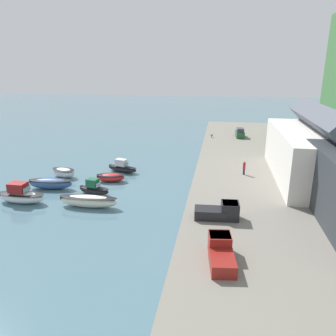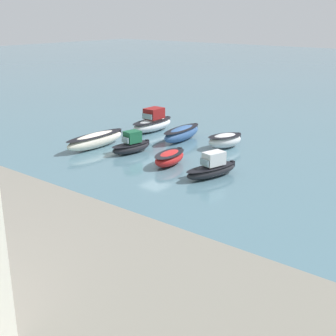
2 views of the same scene
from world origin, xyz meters
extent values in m
plane|color=slate|center=(0.00, 0.00, 0.00)|extent=(320.00, 320.00, 0.00)
ellipsoid|color=black|center=(-6.82, 0.35, 0.55)|extent=(2.90, 5.59, 1.09)
ellipsoid|color=black|center=(-6.82, 0.35, 0.93)|extent=(2.99, 5.71, 0.12)
cube|color=silver|center=(-6.89, 0.09, 1.68)|extent=(1.62, 2.12, 1.17)
cube|color=#8CA5B2|center=(-6.61, 1.14, 1.50)|extent=(1.04, 0.37, 0.59)
cube|color=black|center=(-7.48, -2.12, 0.77)|extent=(0.42, 0.36, 0.56)
ellipsoid|color=red|center=(-1.77, -0.07, 0.67)|extent=(2.69, 4.59, 1.33)
ellipsoid|color=black|center=(-1.77, -0.07, 1.13)|extent=(2.78, 4.69, 0.12)
cube|color=black|center=(-1.42, -2.09, 0.93)|extent=(0.40, 0.34, 0.56)
ellipsoid|color=black|center=(3.78, -0.64, 0.56)|extent=(2.37, 4.72, 1.12)
ellipsoid|color=black|center=(3.78, -0.64, 0.95)|extent=(2.45, 4.82, 0.12)
cube|color=#195638|center=(3.74, -0.86, 1.70)|extent=(1.46, 1.76, 1.18)
cube|color=#8CA5B2|center=(3.91, 0.06, 1.53)|extent=(1.08, 0.29, 0.59)
cube|color=black|center=(3.41, -2.75, 0.78)|extent=(0.40, 0.34, 0.56)
ellipsoid|color=white|center=(8.13, 0.27, 0.81)|extent=(1.91, 7.72, 1.61)
ellipsoid|color=black|center=(8.13, 0.27, 1.37)|extent=(1.98, 7.88, 0.12)
cube|color=black|center=(8.17, -3.39, 1.13)|extent=(0.36, 0.28, 0.56)
ellipsoid|color=silver|center=(-2.63, -8.46, 0.77)|extent=(3.23, 4.58, 1.55)
ellipsoid|color=black|center=(-2.63, -8.46, 1.32)|extent=(3.34, 4.69, 0.12)
cube|color=black|center=(-3.19, -10.35, 1.08)|extent=(0.42, 0.37, 0.56)
ellipsoid|color=#33568E|center=(2.74, -7.88, 0.81)|extent=(2.42, 6.62, 1.61)
ellipsoid|color=black|center=(2.74, -7.88, 1.37)|extent=(2.50, 6.75, 0.12)
cube|color=black|center=(3.01, -10.94, 1.13)|extent=(0.38, 0.31, 0.56)
ellipsoid|color=white|center=(8.22, -9.16, 0.76)|extent=(2.33, 6.39, 1.52)
ellipsoid|color=black|center=(8.22, -9.16, 1.29)|extent=(2.42, 6.52, 0.12)
cube|color=maroon|center=(8.21, -9.48, 2.16)|extent=(1.72, 2.25, 1.28)
cube|color=#8CA5B2|center=(8.23, -8.21, 1.97)|extent=(1.53, 0.12, 0.64)
cube|color=black|center=(8.19, -12.18, 1.07)|extent=(0.36, 0.28, 0.56)
camera|label=1|loc=(45.20, 16.78, 17.58)|focal=35.00mm
camera|label=2|loc=(-28.33, 32.96, 13.80)|focal=50.00mm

